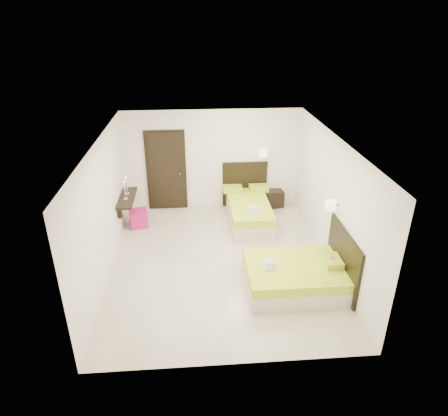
{
  "coord_description": "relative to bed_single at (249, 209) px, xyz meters",
  "views": [
    {
      "loc": [
        -0.48,
        -7.04,
        4.66
      ],
      "look_at": [
        0.1,
        0.3,
        1.1
      ],
      "focal_mm": 32.0,
      "sensor_mm": 36.0,
      "label": 1
    }
  ],
  "objects": [
    {
      "name": "door",
      "position": [
        -2.05,
        0.84,
        0.75
      ],
      "size": [
        1.02,
        0.15,
        2.14
      ],
      "color": "black",
      "rests_on": "ground"
    },
    {
      "name": "console_shelf",
      "position": [
        -2.93,
        -0.26,
        0.52
      ],
      "size": [
        0.35,
        1.2,
        0.78
      ],
      "color": "black",
      "rests_on": "ground"
    },
    {
      "name": "bed_double",
      "position": [
        0.56,
        -2.83,
        -0.03
      ],
      "size": [
        1.83,
        1.56,
        1.51
      ],
      "color": "beige",
      "rests_on": "ground"
    },
    {
      "name": "bed_single",
      "position": [
        0.0,
        0.0,
        0.0
      ],
      "size": [
        1.18,
        1.97,
        1.62
      ],
      "color": "beige",
      "rests_on": "ground"
    },
    {
      "name": "ottoman",
      "position": [
        -2.72,
        -0.13,
        -0.09
      ],
      "size": [
        0.5,
        0.5,
        0.41
      ],
      "primitive_type": "cube",
      "rotation": [
        0.0,
        0.0,
        0.24
      ],
      "color": "#AC165E",
      "rests_on": "ground"
    },
    {
      "name": "floor",
      "position": [
        -0.85,
        -1.86,
        -0.3
      ],
      "size": [
        5.5,
        5.5,
        0.0
      ],
      "primitive_type": "plane",
      "color": "beige",
      "rests_on": "ground"
    },
    {
      "name": "nightstand",
      "position": [
        0.75,
        0.77,
        -0.07
      ],
      "size": [
        0.59,
        0.54,
        0.46
      ],
      "primitive_type": "cube",
      "rotation": [
        0.0,
        0.0,
        0.17
      ],
      "color": "black",
      "rests_on": "ground"
    }
  ]
}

